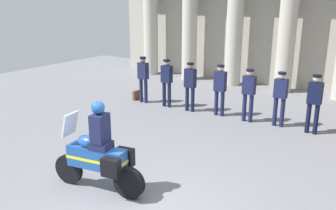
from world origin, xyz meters
TOP-DOWN VIEW (x-y plane):
  - colonnade_backdrop at (-0.53, 11.11)m, footprint 17.77×1.57m
  - officer_in_row_0 at (-4.42, 6.01)m, footprint 0.39×0.24m
  - officer_in_row_1 at (-3.38, 6.02)m, footprint 0.39×0.24m
  - officer_in_row_2 at (-2.41, 6.02)m, footprint 0.39×0.24m
  - officer_in_row_3 at (-1.34, 6.12)m, footprint 0.39×0.24m
  - officer_in_row_4 at (-0.32, 6.05)m, footprint 0.39×0.24m
  - officer_in_row_5 at (0.63, 6.15)m, footprint 0.39×0.24m
  - officer_in_row_6 at (1.62, 6.07)m, footprint 0.39×0.24m
  - motorcycle_with_rider at (-1.19, 0.32)m, footprint 2.08×0.76m
  - briefcase_on_ground at (-4.87, 6.14)m, footprint 0.10×0.32m

SIDE VIEW (x-z plane):
  - briefcase_on_ground at x=-4.87m, z-range 0.00..0.36m
  - motorcycle_with_rider at x=-1.19m, z-range -0.16..1.74m
  - officer_in_row_5 at x=0.63m, z-range 0.16..1.84m
  - officer_in_row_4 at x=-0.32m, z-range 0.16..1.85m
  - officer_in_row_2 at x=-2.41m, z-range 0.15..1.85m
  - officer_in_row_3 at x=-1.34m, z-range 0.15..1.86m
  - officer_in_row_1 at x=-3.38m, z-range 0.16..1.88m
  - officer_in_row_0 at x=-4.42m, z-range 0.16..1.88m
  - officer_in_row_6 at x=1.62m, z-range 0.16..1.89m
  - colonnade_backdrop at x=-0.53m, z-range 0.18..6.46m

